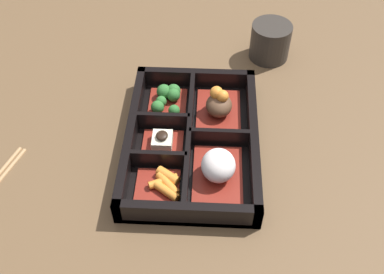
% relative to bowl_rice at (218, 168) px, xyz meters
% --- Properties ---
extents(ground_plane, '(3.00, 3.00, 0.00)m').
position_rel_bowl_rice_xyz_m(ground_plane, '(-0.07, -0.04, -0.03)').
color(ground_plane, brown).
extents(bento_base, '(0.31, 0.22, 0.01)m').
position_rel_bowl_rice_xyz_m(bento_base, '(-0.07, -0.04, -0.03)').
color(bento_base, black).
rests_on(bento_base, ground_plane).
extents(bento_rim, '(0.31, 0.22, 0.04)m').
position_rel_bowl_rice_xyz_m(bento_rim, '(-0.07, -0.05, -0.01)').
color(bento_rim, black).
rests_on(bento_rim, ground_plane).
extents(bowl_stew, '(0.12, 0.08, 0.06)m').
position_rel_bowl_rice_xyz_m(bowl_stew, '(-0.14, -0.00, -0.00)').
color(bowl_stew, maroon).
rests_on(bowl_stew, bento_base).
extents(bowl_rice, '(0.12, 0.08, 0.05)m').
position_rel_bowl_rice_xyz_m(bowl_rice, '(0.00, 0.00, 0.00)').
color(bowl_rice, maroon).
rests_on(bowl_rice, bento_base).
extents(bowl_greens, '(0.09, 0.07, 0.03)m').
position_rel_bowl_rice_xyz_m(bowl_greens, '(-0.16, -0.09, -0.01)').
color(bowl_greens, maroon).
rests_on(bowl_greens, bento_base).
extents(bowl_tofu, '(0.07, 0.07, 0.03)m').
position_rel_bowl_rice_xyz_m(bowl_tofu, '(-0.06, -0.09, -0.01)').
color(bowl_tofu, maroon).
rests_on(bowl_tofu, bento_base).
extents(bowl_carrots, '(0.07, 0.07, 0.02)m').
position_rel_bowl_rice_xyz_m(bowl_carrots, '(0.02, -0.09, -0.02)').
color(bowl_carrots, maroon).
rests_on(bowl_carrots, bento_base).
extents(tea_cup, '(0.08, 0.08, 0.07)m').
position_rel_bowl_rice_xyz_m(tea_cup, '(-0.33, 0.10, 0.01)').
color(tea_cup, '#2D2823').
rests_on(tea_cup, ground_plane).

